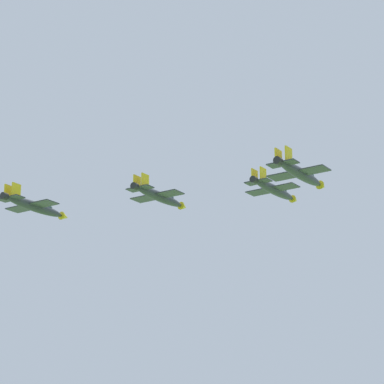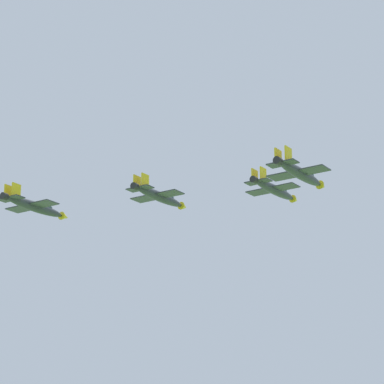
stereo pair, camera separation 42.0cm
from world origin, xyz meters
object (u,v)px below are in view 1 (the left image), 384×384
object	(u,v)px
jet_lead	(274,190)
jet_right_wingman	(301,173)
jet_left_outer	(35,206)
jet_left_wingman	(159,196)

from	to	relation	value
jet_lead	jet_right_wingman	xyz separation A→B (m)	(23.32, -6.72, -4.68)
jet_lead	jet_left_outer	distance (m)	49.08
jet_right_wingman	jet_left_outer	world-z (taller)	jet_right_wingman
jet_lead	jet_left_wingman	bearing A→B (deg)	139.89
jet_right_wingman	jet_lead	bearing A→B (deg)	39.70
jet_lead	jet_left_outer	world-z (taller)	jet_lead
jet_right_wingman	jet_left_outer	xyz separation A→B (m)	(-29.06, -41.47, -2.68)
jet_left_wingman	jet_left_outer	distance (m)	24.58
jet_right_wingman	jet_left_outer	size ratio (longest dim) A/B	1.03
jet_lead	jet_left_outer	size ratio (longest dim) A/B	1.03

